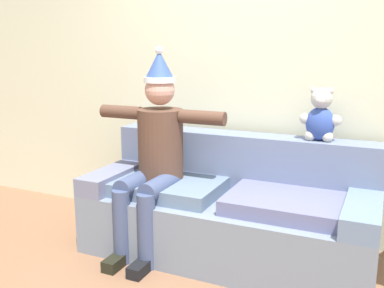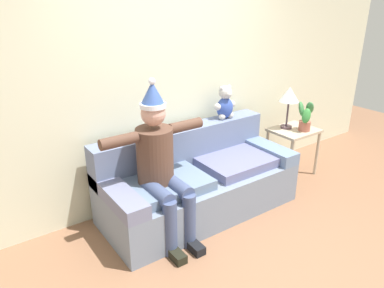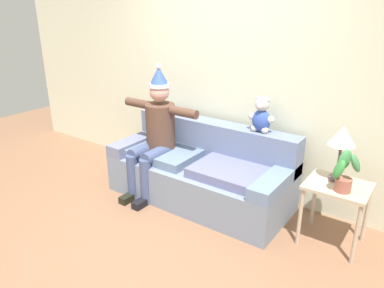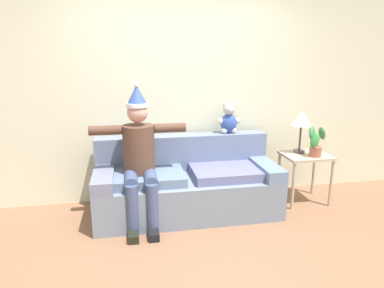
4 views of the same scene
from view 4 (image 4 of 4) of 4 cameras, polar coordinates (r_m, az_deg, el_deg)
ground_plane at (r=3.24m, az=2.34°, el=-18.64°), size 10.00×10.00×0.00m
back_wall at (r=4.26m, az=-2.21°, el=8.78°), size 7.00×0.10×2.70m
couch at (r=4.00m, az=-0.97°, el=-6.62°), size 2.06×0.87×0.85m
person_seated at (r=3.66m, az=-8.76°, el=-1.67°), size 1.02×0.77×1.51m
teddy_bear at (r=4.19m, az=6.16°, el=4.11°), size 0.29×0.17×0.38m
side_table at (r=4.42m, az=18.38°, el=-2.90°), size 0.55×0.46×0.61m
table_lamp at (r=4.36m, az=17.79°, el=3.78°), size 0.24×0.24×0.52m
potted_plant at (r=4.29m, az=19.95°, el=0.25°), size 0.26×0.24×0.38m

